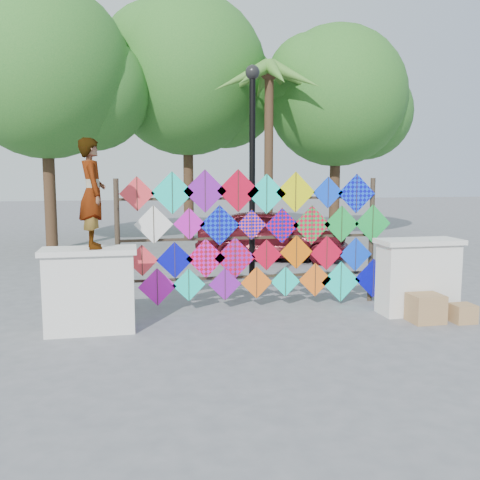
# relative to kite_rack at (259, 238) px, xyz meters

# --- Properties ---
(ground) EXTENTS (80.00, 80.00, 0.00)m
(ground) POSITION_rel_kite_rack_xyz_m (-0.13, -0.73, -1.25)
(ground) COLOR gray
(ground) RESTS_ON ground
(parapet_left) EXTENTS (1.40, 0.65, 1.28)m
(parapet_left) POSITION_rel_kite_rack_xyz_m (-2.83, -0.93, -0.60)
(parapet_left) COLOR silver
(parapet_left) RESTS_ON ground
(parapet_right) EXTENTS (1.40, 0.65, 1.28)m
(parapet_right) POSITION_rel_kite_rack_xyz_m (2.57, -0.93, -0.60)
(parapet_right) COLOR silver
(parapet_right) RESTS_ON ground
(kite_rack) EXTENTS (4.99, 0.24, 2.46)m
(kite_rack) POSITION_rel_kite_rack_xyz_m (0.00, 0.00, 0.00)
(kite_rack) COLOR #33281C
(kite_rack) RESTS_ON ground
(tree_west) EXTENTS (5.85, 5.20, 8.01)m
(tree_west) POSITION_rel_kite_rack_xyz_m (-4.53, 8.30, 4.13)
(tree_west) COLOR #4C2F20
(tree_west) RESTS_ON ground
(tree_mid) EXTENTS (6.30, 5.60, 8.61)m
(tree_mid) POSITION_rel_kite_rack_xyz_m (-0.02, 10.30, 4.53)
(tree_mid) COLOR #4C2F20
(tree_mid) RESTS_ON ground
(tree_east) EXTENTS (5.40, 4.80, 7.42)m
(tree_east) POSITION_rel_kite_rack_xyz_m (4.96, 8.80, 3.74)
(tree_east) COLOR #4C2F20
(tree_east) RESTS_ON ground
(palm_tree) EXTENTS (3.62, 3.62, 5.83)m
(palm_tree) POSITION_rel_kite_rack_xyz_m (2.07, 7.27, 3.71)
(palm_tree) COLOR #4C2F20
(palm_tree) RESTS_ON ground
(vendor_woman) EXTENTS (0.48, 0.65, 1.62)m
(vendor_woman) POSITION_rel_kite_rack_xyz_m (-2.75, -0.93, 0.84)
(vendor_woman) COLOR #99999E
(vendor_woman) RESTS_ON parapet_left
(sedan) EXTENTS (4.46, 3.07, 1.41)m
(sedan) POSITION_rel_kite_rack_xyz_m (1.64, 5.12, -0.54)
(sedan) COLOR #4D0D15
(sedan) RESTS_ON ground
(lamppost) EXTENTS (0.28, 0.28, 4.46)m
(lamppost) POSITION_rel_kite_rack_xyz_m (0.17, 1.27, 1.44)
(lamppost) COLOR black
(lamppost) RESTS_ON ground
(cardboard_box_near) EXTENTS (0.51, 0.46, 0.46)m
(cardboard_box_near) POSITION_rel_kite_rack_xyz_m (2.42, -1.46, -1.02)
(cardboard_box_near) COLOR #A77850
(cardboard_box_near) RESTS_ON ground
(cardboard_box_far) EXTENTS (0.35, 0.33, 0.30)m
(cardboard_box_far) POSITION_rel_kite_rack_xyz_m (3.00, -1.61, -1.10)
(cardboard_box_far) COLOR #A77850
(cardboard_box_far) RESTS_ON ground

